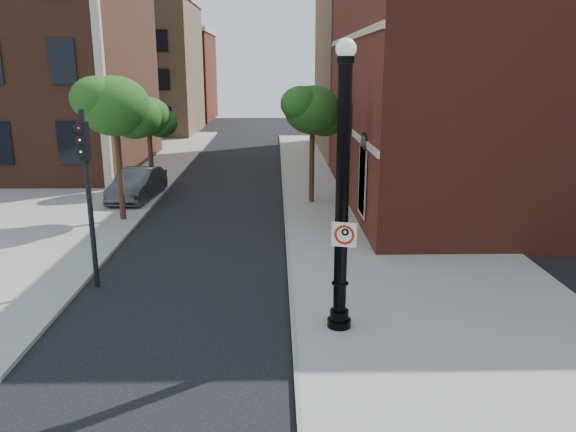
{
  "coord_description": "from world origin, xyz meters",
  "views": [
    {
      "loc": [
        1.65,
        -11.83,
        6.24
      ],
      "look_at": [
        1.96,
        2.0,
        2.56
      ],
      "focal_mm": 35.0,
      "sensor_mm": 36.0,
      "label": 1
    }
  ],
  "objects_px": {
    "lamppost": "(342,205)",
    "traffic_signal_right": "(345,143)",
    "traffic_signal_left": "(86,170)",
    "parked_car": "(137,185)",
    "no_parking_sign": "(344,234)"
  },
  "relations": [
    {
      "from": "no_parking_sign",
      "to": "parked_car",
      "type": "bearing_deg",
      "value": 134.98
    },
    {
      "from": "no_parking_sign",
      "to": "traffic_signal_left",
      "type": "relative_size",
      "value": 0.11
    },
    {
      "from": "lamppost",
      "to": "traffic_signal_right",
      "type": "bearing_deg",
      "value": 82.57
    },
    {
      "from": "parked_car",
      "to": "traffic_signal_right",
      "type": "bearing_deg",
      "value": -31.41
    },
    {
      "from": "parked_car",
      "to": "traffic_signal_left",
      "type": "bearing_deg",
      "value": -77.57
    },
    {
      "from": "no_parking_sign",
      "to": "parked_car",
      "type": "relative_size",
      "value": 0.13
    },
    {
      "from": "lamppost",
      "to": "no_parking_sign",
      "type": "distance_m",
      "value": 0.67
    },
    {
      "from": "lamppost",
      "to": "traffic_signal_left",
      "type": "bearing_deg",
      "value": 156.2
    },
    {
      "from": "lamppost",
      "to": "traffic_signal_right",
      "type": "distance_m",
      "value": 7.34
    },
    {
      "from": "traffic_signal_left",
      "to": "traffic_signal_right",
      "type": "height_order",
      "value": "traffic_signal_right"
    },
    {
      "from": "parked_car",
      "to": "traffic_signal_left",
      "type": "height_order",
      "value": "traffic_signal_left"
    },
    {
      "from": "lamppost",
      "to": "traffic_signal_left",
      "type": "height_order",
      "value": "lamppost"
    },
    {
      "from": "lamppost",
      "to": "parked_car",
      "type": "xyz_separation_m",
      "value": [
        -8.18,
        14.07,
        -2.39
      ]
    },
    {
      "from": "parked_car",
      "to": "traffic_signal_right",
      "type": "relative_size",
      "value": 0.86
    },
    {
      "from": "no_parking_sign",
      "to": "parked_car",
      "type": "height_order",
      "value": "no_parking_sign"
    }
  ]
}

